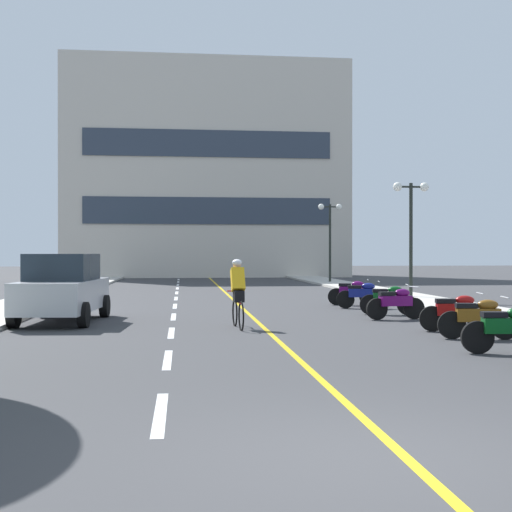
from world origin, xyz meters
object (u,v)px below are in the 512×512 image
at_px(street_lamp_mid, 411,212).
at_px(motorcycle_2, 508,328).
at_px(parked_car_near, 63,288).
at_px(motorcycle_6, 389,299).
at_px(motorcycle_7, 363,294).
at_px(street_lamp_far, 330,224).
at_px(motorcycle_4, 457,312).
at_px(motorcycle_5, 396,302).
at_px(motorcycle_8, 352,292).
at_px(motorcycle_3, 479,317).
at_px(cyclist_rider, 238,292).

bearing_deg(street_lamp_mid, motorcycle_2, -102.14).
bearing_deg(parked_car_near, motorcycle_6, 7.60).
height_order(street_lamp_mid, motorcycle_7, street_lamp_mid).
relative_size(street_lamp_far, parked_car_near, 1.09).
xyz_separation_m(street_lamp_far, motorcycle_4, (-2.51, -25.36, -3.13)).
height_order(motorcycle_4, motorcycle_5, same).
bearing_deg(motorcycle_6, motorcycle_8, 92.45).
height_order(motorcycle_3, motorcycle_8, same).
distance_m(street_lamp_mid, street_lamp_far, 14.33).
height_order(motorcycle_3, cyclist_rider, cyclist_rider).
bearing_deg(street_lamp_mid, motorcycle_5, -111.53).
bearing_deg(parked_car_near, street_lamp_mid, 32.59).
distance_m(motorcycle_2, motorcycle_6, 7.98).
relative_size(street_lamp_mid, motorcycle_7, 2.69).
bearing_deg(street_lamp_far, street_lamp_mid, -89.39).
distance_m(street_lamp_far, motorcycle_8, 17.65).
bearing_deg(motorcycle_6, parked_car_near, -172.40).
distance_m(street_lamp_mid, motorcycle_4, 11.74).
relative_size(street_lamp_far, motorcycle_6, 2.79).
height_order(street_lamp_far, motorcycle_2, street_lamp_far).
distance_m(street_lamp_far, motorcycle_4, 25.67).
distance_m(parked_car_near, motorcycle_2, 11.31).
bearing_deg(motorcycle_2, motorcycle_8, 89.76).
distance_m(motorcycle_3, motorcycle_7, 8.21).
xyz_separation_m(motorcycle_2, motorcycle_7, (0.03, 10.28, 0.00)).
bearing_deg(cyclist_rider, motorcycle_7, 50.02).
relative_size(motorcycle_2, motorcycle_4, 1.00).
bearing_deg(street_lamp_mid, parked_car_near, -147.41).
bearing_deg(motorcycle_4, motorcycle_5, 99.53).
distance_m(motorcycle_3, motorcycle_5, 4.44).
distance_m(motorcycle_5, motorcycle_6, 1.48).
bearing_deg(motorcycle_8, motorcycle_7, -90.91).
bearing_deg(motorcycle_2, street_lamp_far, 84.12).
bearing_deg(motorcycle_8, cyclist_rider, -123.65).
xyz_separation_m(motorcycle_8, cyclist_rider, (-4.61, -6.93, 0.41)).
bearing_deg(motorcycle_5, cyclist_rider, -159.42).
xyz_separation_m(motorcycle_3, motorcycle_5, (-0.41, 4.43, 0.00)).
height_order(motorcycle_7, cyclist_rider, cyclist_rider).
bearing_deg(motorcycle_8, motorcycle_6, -87.55).
relative_size(motorcycle_6, motorcycle_7, 1.00).
xyz_separation_m(motorcycle_5, motorcycle_7, (0.06, 3.77, 0.00)).
bearing_deg(motorcycle_7, street_lamp_far, 80.98).
height_order(motorcycle_4, motorcycle_7, same).
bearing_deg(street_lamp_mid, street_lamp_far, 90.61).
relative_size(motorcycle_4, cyclist_rider, 0.96).
xyz_separation_m(street_lamp_far, parked_car_near, (-12.05, -22.13, -2.68)).
distance_m(motorcycle_8, cyclist_rider, 8.34).
relative_size(parked_car_near, motorcycle_4, 2.55).
distance_m(street_lamp_far, motorcycle_6, 21.30).
distance_m(motorcycle_4, motorcycle_5, 3.05).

